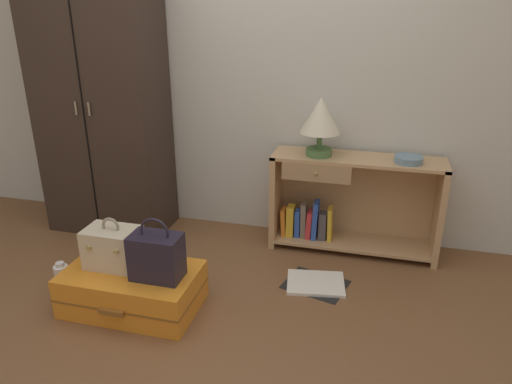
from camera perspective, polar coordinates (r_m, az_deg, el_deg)
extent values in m
plane|color=brown|center=(2.57, -7.80, -17.83)|extent=(9.00, 9.00, 0.00)
cube|color=beige|center=(3.43, 0.82, 16.21)|extent=(6.40, 0.10, 2.60)
cube|color=#33261E|center=(3.65, -17.91, 10.16)|extent=(0.88, 0.45, 1.93)
cube|color=black|center=(3.46, -19.89, 9.34)|extent=(0.01, 0.01, 1.83)
cylinder|color=gray|center=(3.48, -20.66, 9.31)|extent=(0.01, 0.01, 0.09)
cylinder|color=gray|center=(3.42, -19.27, 9.30)|extent=(0.01, 0.01, 0.09)
cube|color=tan|center=(3.40, 2.44, -0.59)|extent=(0.04, 0.31, 0.68)
cube|color=tan|center=(3.37, 20.92, -2.34)|extent=(0.04, 0.31, 0.68)
cube|color=tan|center=(3.23, 12.06, 3.87)|extent=(1.13, 0.31, 0.02)
cube|color=tan|center=(3.46, 11.28, -5.79)|extent=(1.05, 0.31, 0.02)
cube|color=tan|center=(3.48, 11.79, -0.54)|extent=(1.05, 0.01, 0.66)
cube|color=#A68259|center=(3.14, 7.17, 2.28)|extent=(0.45, 0.02, 0.12)
sphere|color=#9E844C|center=(3.12, 7.12, 2.19)|extent=(0.02, 0.02, 0.02)
cube|color=orange|center=(3.44, 3.36, -3.53)|extent=(0.04, 0.10, 0.20)
cube|color=gold|center=(3.43, 4.14, -3.39)|extent=(0.05, 0.10, 0.23)
cube|color=#2D51B2|center=(3.43, 5.00, -3.68)|extent=(0.04, 0.09, 0.20)
cube|color=#726659|center=(3.41, 5.70, -3.35)|extent=(0.04, 0.08, 0.25)
cube|color=red|center=(3.42, 6.37, -3.83)|extent=(0.05, 0.10, 0.20)
cube|color=#2D51B2|center=(3.39, 7.08, -3.31)|extent=(0.04, 0.11, 0.28)
cube|color=#4C474C|center=(3.41, 7.95, -3.99)|extent=(0.05, 0.08, 0.20)
cube|color=gold|center=(3.39, 8.80, -3.76)|extent=(0.04, 0.10, 0.24)
cylinder|color=#4C7542|center=(3.21, 7.48, 4.75)|extent=(0.17, 0.17, 0.05)
cylinder|color=#4C7542|center=(3.19, 7.54, 6.09)|extent=(0.04, 0.04, 0.11)
cone|color=beige|center=(3.15, 7.70, 9.06)|extent=(0.26, 0.26, 0.23)
cylinder|color=slate|center=(3.19, 17.70, 3.71)|extent=(0.18, 0.18, 0.04)
cube|color=orange|center=(2.85, -14.45, -11.06)|extent=(0.74, 0.44, 0.24)
cube|color=brown|center=(2.85, -14.45, -11.06)|extent=(0.75, 0.45, 0.01)
cube|color=brown|center=(2.69, -16.84, -13.57)|extent=(0.14, 0.02, 0.03)
cube|color=beige|center=(2.82, -16.63, -6.34)|extent=(0.30, 0.20, 0.23)
torus|color=gray|center=(2.76, -16.92, -3.94)|extent=(0.11, 0.02, 0.11)
cube|color=tan|center=(2.76, -19.29, -6.31)|extent=(0.02, 0.01, 0.02)
cube|color=tan|center=(2.68, -16.31, -6.85)|extent=(0.02, 0.01, 0.02)
cube|color=#231E2D|center=(2.64, -11.75, -7.54)|extent=(0.27, 0.17, 0.25)
torus|color=#231E2D|center=(2.57, -12.00, -4.71)|extent=(0.16, 0.01, 0.16)
cylinder|color=white|center=(3.15, -22.06, -9.50)|extent=(0.08, 0.08, 0.17)
cylinder|color=silver|center=(3.10, -22.31, -7.99)|extent=(0.05, 0.05, 0.02)
cube|color=white|center=(3.04, 7.11, -10.71)|extent=(0.39, 0.33, 0.02)
cube|color=black|center=(3.04, 7.10, -10.83)|extent=(0.43, 0.37, 0.01)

